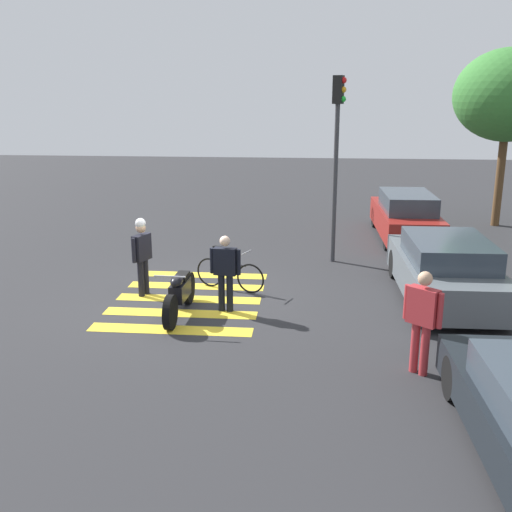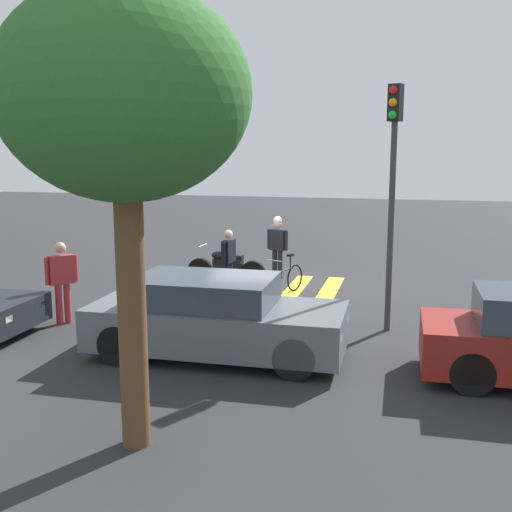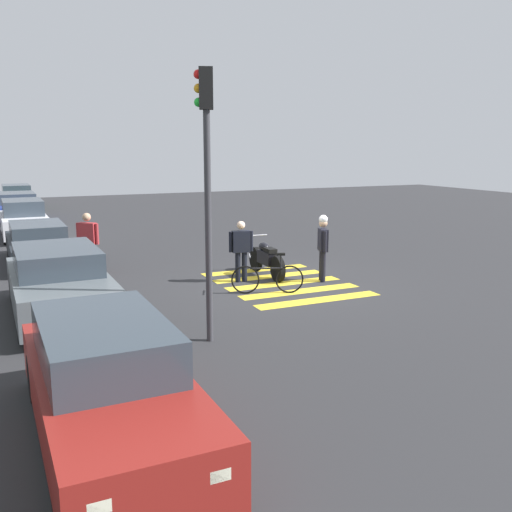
% 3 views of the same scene
% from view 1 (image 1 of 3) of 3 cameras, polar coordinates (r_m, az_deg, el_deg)
% --- Properties ---
extents(ground_plane, '(60.00, 60.00, 0.00)m').
position_cam_1_polar(ground_plane, '(13.41, -6.44, -4.09)').
color(ground_plane, '#2B2B2D').
extents(police_motorcycle, '(2.20, 0.62, 1.06)m').
position_cam_1_polar(police_motorcycle, '(12.33, -7.31, -3.56)').
color(police_motorcycle, black).
rests_on(police_motorcycle, ground_plane).
extents(leaning_bicycle, '(0.73, 1.66, 1.01)m').
position_cam_1_polar(leaning_bicycle, '(13.85, -2.55, -1.71)').
color(leaning_bicycle, black).
rests_on(leaning_bicycle, ground_plane).
extents(officer_on_foot, '(0.64, 0.35, 1.78)m').
position_cam_1_polar(officer_on_foot, '(13.52, -10.85, 0.45)').
color(officer_on_foot, black).
rests_on(officer_on_foot, ground_plane).
extents(officer_by_motorcycle, '(0.26, 0.65, 1.62)m').
position_cam_1_polar(officer_by_motorcycle, '(12.35, -2.95, -1.26)').
color(officer_by_motorcycle, black).
rests_on(officer_by_motorcycle, ground_plane).
extents(pedestrian_bystander, '(0.48, 0.55, 1.74)m').
position_cam_1_polar(pedestrian_bystander, '(9.93, 15.61, -5.52)').
color(pedestrian_bystander, '#B22D33').
rests_on(pedestrian_bystander, ground_plane).
extents(crosswalk_stripes, '(4.05, 3.21, 0.01)m').
position_cam_1_polar(crosswalk_stripes, '(13.41, -6.44, -4.08)').
color(crosswalk_stripes, yellow).
rests_on(crosswalk_stripes, ground_plane).
extents(car_maroon_wagon, '(4.62, 1.72, 1.47)m').
position_cam_1_polar(car_maroon_wagon, '(19.24, 14.10, 3.69)').
color(car_maroon_wagon, black).
rests_on(car_maroon_wagon, ground_plane).
extents(car_grey_coupe, '(4.51, 1.94, 1.43)m').
position_cam_1_polar(car_grey_coupe, '(13.73, 17.60, -1.24)').
color(car_grey_coupe, black).
rests_on(car_grey_coupe, ground_plane).
extents(traffic_light_pole, '(0.31, 0.36, 4.86)m').
position_cam_1_polar(traffic_light_pole, '(15.84, 7.75, 10.78)').
color(traffic_light_pole, '#38383D').
rests_on(traffic_light_pole, ground_plane).
extents(street_tree_near, '(3.55, 3.55, 5.87)m').
position_cam_1_polar(street_tree_near, '(21.83, 23.00, 13.93)').
color(street_tree_near, brown).
rests_on(street_tree_near, ground_plane).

